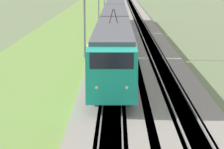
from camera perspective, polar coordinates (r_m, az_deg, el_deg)
ballast_main at (r=54.20m, az=0.25°, el=2.59°), size 240.00×4.40×0.30m
ballast_adjacent at (r=54.32m, az=4.40°, el=2.58°), size 240.00×4.40×0.30m
track_main at (r=54.20m, az=0.25°, el=2.60°), size 240.00×1.57×0.45m
track_adjacent at (r=54.32m, az=4.40°, el=2.59°), size 240.00×1.57×0.45m
grass_verge at (r=54.50m, az=-5.37°, el=2.50°), size 240.00×12.22×0.12m
passenger_train at (r=59.01m, az=0.28°, el=5.46°), size 63.17×2.87×5.15m
catenary_mast_mid at (r=49.39m, az=-2.94°, el=7.14°), size 0.22×2.56×9.17m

